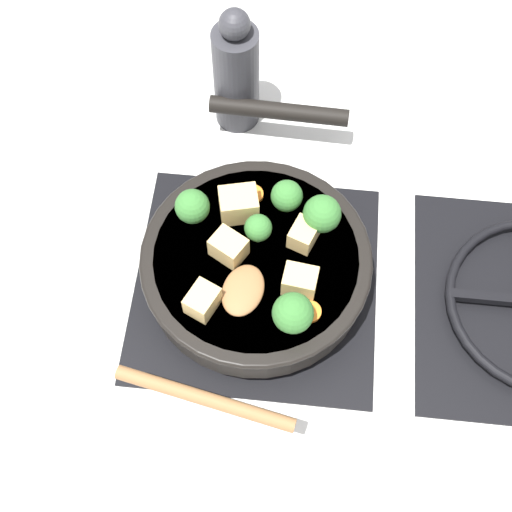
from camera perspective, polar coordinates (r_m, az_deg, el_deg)
The scene contains 17 objects.
ground_plane at distance 0.92m, azimuth -0.00°, elevation -2.17°, with size 2.40×2.40×0.00m, color silver.
front_burner_grate at distance 0.91m, azimuth -0.00°, elevation -1.84°, with size 0.31×0.31×0.03m.
skillet_pan at distance 0.88m, azimuth 0.03°, elevation -0.43°, with size 0.39×0.28×0.05m.
wooden_spoon at distance 0.80m, azimuth -2.63°, elevation -7.18°, with size 0.20×0.20×0.02m.
tofu_cube_center_large at distance 0.86m, azimuth 3.83°, elevation 1.72°, with size 0.04×0.03×0.03m, color #DBB770.
tofu_cube_near_handle at distance 0.82m, azimuth -4.30°, elevation -3.58°, with size 0.04×0.03×0.03m, color #DBB770.
tofu_cube_east_chunk at distance 0.85m, azimuth -2.18°, elevation 0.89°, with size 0.04×0.03×0.03m, color #DBB770.
tofu_cube_west_chunk at distance 0.83m, azimuth 3.53°, elevation -2.01°, with size 0.04×0.03×0.03m, color #DBB770.
tofu_cube_back_piece at distance 0.87m, azimuth -1.40°, elevation 4.15°, with size 0.05×0.04×0.04m, color #DBB770.
broccoli_floret_near_spoon at distance 0.86m, azimuth -5.12°, elevation 3.95°, with size 0.04×0.04×0.05m.
broccoli_floret_center_top at distance 0.85m, azimuth 0.49°, elevation 2.21°, with size 0.03×0.03×0.04m.
broccoli_floret_east_rim at distance 0.86m, azimuth 5.31°, elevation 3.37°, with size 0.05×0.05×0.05m.
broccoli_floret_west_rim at distance 0.79m, azimuth 2.97°, elevation -4.59°, with size 0.05×0.05×0.05m.
broccoli_floret_north_edge at distance 0.87m, azimuth 2.48°, elevation 4.81°, with size 0.04×0.04×0.05m.
carrot_slice_orange_thin at distance 0.83m, azimuth 4.33°, elevation -4.46°, with size 0.03×0.03×0.01m, color orange.
carrot_slice_near_center at distance 0.90m, azimuth -0.30°, elevation 4.94°, with size 0.03×0.03×0.01m, color orange.
pepper_mill at distance 1.00m, azimuth -1.60°, elevation 14.39°, with size 0.06×0.06×0.20m.
Camera 1 is at (0.40, 0.04, 0.83)m, focal length 50.00 mm.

